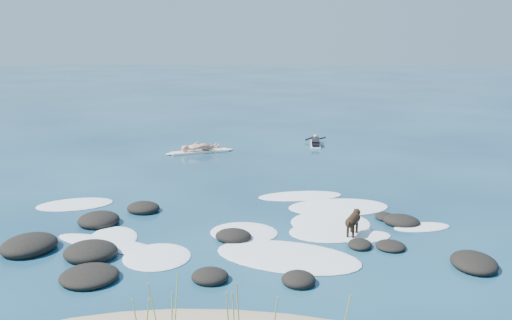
# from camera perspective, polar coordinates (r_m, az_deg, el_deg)

# --- Properties ---
(ground) EXTENTS (160.00, 160.00, 0.00)m
(ground) POSITION_cam_1_polar(r_m,az_deg,el_deg) (17.53, 0.11, -5.77)
(ground) COLOR #0A2642
(ground) RESTS_ON ground
(dune_grass) EXTENTS (3.84, 1.43, 1.14)m
(dune_grass) POSITION_cam_1_polar(r_m,az_deg,el_deg) (10.45, -3.94, -15.49)
(dune_grass) COLOR olive
(dune_grass) RESTS_ON ground
(reef_rocks) EXTENTS (12.69, 6.70, 0.51)m
(reef_rocks) POSITION_cam_1_polar(r_m,az_deg,el_deg) (15.26, -7.54, -8.33)
(reef_rocks) COLOR black
(reef_rocks) RESTS_ON ground
(breaking_foam) EXTENTS (13.28, 7.92, 0.12)m
(breaking_foam) POSITION_cam_1_polar(r_m,az_deg,el_deg) (16.56, 0.55, -6.87)
(breaking_foam) COLOR white
(breaking_foam) RESTS_ON ground
(standing_surfer_rig) EXTENTS (3.07, 1.69, 1.86)m
(standing_surfer_rig) POSITION_cam_1_polar(r_m,az_deg,el_deg) (26.74, -5.66, 2.26)
(standing_surfer_rig) COLOR #FFEDCB
(standing_surfer_rig) RESTS_ON ground
(paddling_surfer_rig) EXTENTS (1.07, 2.38, 0.41)m
(paddling_surfer_rig) POSITION_cam_1_polar(r_m,az_deg,el_deg) (28.69, 5.97, 1.77)
(paddling_surfer_rig) COLOR white
(paddling_surfer_rig) RESTS_ON ground
(dog) EXTENTS (0.53, 1.11, 0.73)m
(dog) POSITION_cam_1_polar(r_m,az_deg,el_deg) (16.05, 9.70, -5.92)
(dog) COLOR black
(dog) RESTS_ON ground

